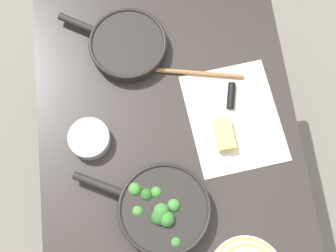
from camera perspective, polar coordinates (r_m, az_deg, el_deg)
The scene contains 9 objects.
ground_plane at distance 2.21m, azimuth 0.00°, elevation -6.09°, with size 14.00×14.00×0.00m, color slate.
dining_table_red at distance 1.55m, azimuth 0.00°, elevation -1.27°, with size 1.16×0.81×0.78m.
skillet_broccoli at distance 1.37m, azimuth -0.68°, elevation -10.17°, with size 0.28×0.39×0.08m.
skillet_eggs at distance 1.54m, azimuth -4.99°, elevation 9.82°, with size 0.27×0.35×0.05m.
wooden_spoon at distance 1.52m, azimuth -0.31°, elevation 6.77°, with size 0.11×0.41×0.02m.
parchment_sheet at distance 1.48m, azimuth 8.03°, elevation 1.04°, with size 0.37×0.31×0.00m.
grater_knife at distance 1.48m, azimuth 7.55°, elevation 1.74°, with size 0.27×0.09×0.02m.
cheese_block at distance 1.44m, azimuth 6.88°, elevation -1.09°, with size 0.10×0.06×0.04m.
prep_bowl_steel at distance 1.45m, azimuth -9.57°, elevation -1.54°, with size 0.13×0.13×0.04m.
Camera 1 is at (-0.42, 0.05, 2.17)m, focal length 50.00 mm.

